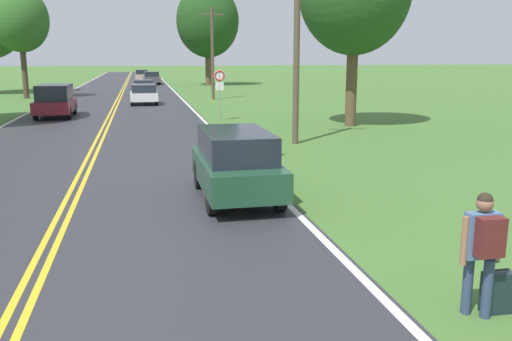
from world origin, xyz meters
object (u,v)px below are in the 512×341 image
hitchhiker_person (483,243)px  car_maroon_van_approaching (55,100)px  fire_hydrant (275,145)px  car_white_hatchback_mid_near (144,94)px  traffic_sign (220,82)px  car_dark_green_suv_nearest (236,163)px  car_dark_grey_sedan_receding (152,78)px  car_silver_sedan_mid_far (143,87)px  car_champagne_hatchback_distant (142,75)px  tree_right_cluster (20,20)px  tree_far_back (208,21)px  suitcase (497,292)px

hitchhiker_person → car_maroon_van_approaching: car_maroon_van_approaching is taller
fire_hydrant → car_white_hatchback_mid_near: car_white_hatchback_mid_near is taller
traffic_sign → car_dark_green_suv_nearest: size_ratio=0.66×
traffic_sign → car_dark_grey_sedan_receding: bearing=93.9°
car_silver_sedan_mid_far → car_champagne_hatchback_distant: 26.91m
hitchhiker_person → tree_right_cluster: tree_right_cluster is taller
tree_far_back → car_champagne_hatchback_distant: (-7.64, 12.25, -6.48)m
car_dark_grey_sedan_receding → car_champagne_hatchback_distant: bearing=-174.6°
tree_far_back → car_dark_green_suv_nearest: bearing=-96.4°
car_white_hatchback_mid_near → car_dark_grey_sedan_receding: size_ratio=0.79×
car_champagne_hatchback_distant → tree_far_back: bearing=30.7°
tree_far_back → hitchhiker_person: bearing=-93.6°
tree_right_cluster → car_maroon_van_approaching: tree_right_cluster is taller
car_dark_green_suv_nearest → car_dark_grey_sedan_receding: car_dark_green_suv_nearest is taller
tree_right_cluster → car_white_hatchback_mid_near: size_ratio=2.48×
car_white_hatchback_mid_near → car_dark_green_suv_nearest: bearing=4.0°
car_champagne_hatchback_distant → hitchhiker_person: bearing=1.9°
tree_right_cluster → tree_far_back: (17.00, 17.09, 1.15)m
suitcase → tree_right_cluster: tree_right_cluster is taller
tree_far_back → car_silver_sedan_mid_far: bearing=-117.6°
tree_far_back → car_dark_grey_sedan_receding: 9.94m
traffic_sign → car_white_hatchback_mid_near: (-3.86, 10.92, -1.24)m
tree_right_cluster → car_white_hatchback_mid_near: tree_right_cluster is taller
tree_right_cluster → tree_far_back: tree_far_back is taller
tree_far_back → car_dark_green_suv_nearest: 52.51m
hitchhiker_person → traffic_sign: 22.77m
tree_far_back → car_champagne_hatchback_distant: size_ratio=3.26×
traffic_sign → car_silver_sedan_mid_far: bearing=100.3°
hitchhiker_person → car_champagne_hatchback_distant: bearing=4.4°
car_dark_green_suv_nearest → car_dark_grey_sedan_receding: bearing=-179.5°
fire_hydrant → car_silver_sedan_mid_far: 32.10m
car_maroon_van_approaching → car_silver_sedan_mid_far: 18.13m
fire_hydrant → car_white_hatchback_mid_near: (-4.20, 21.72, 0.40)m
car_white_hatchback_mid_near → car_maroon_van_approaching: bearing=-34.2°
hitchhiker_person → car_dark_grey_sedan_receding: hitchhiker_person is taller
hitchhiker_person → car_white_hatchback_mid_near: hitchhiker_person is taller
car_dark_green_suv_nearest → tree_right_cluster: bearing=-162.3°
tree_right_cluster → car_white_hatchback_mid_near: (9.31, -7.67, -5.39)m
car_maroon_van_approaching → car_silver_sedan_mid_far: (4.99, 17.43, -0.26)m
fire_hydrant → traffic_sign: (-0.35, 10.79, 1.64)m
hitchhiker_person → fire_hydrant: bearing=0.1°
suitcase → car_dark_grey_sedan_receding: car_dark_grey_sedan_receding is taller
traffic_sign → tree_right_cluster: (-13.16, 18.60, 4.15)m
traffic_sign → car_dark_green_suv_nearest: traffic_sign is taller
car_white_hatchback_mid_near → car_dark_grey_sedan_receding: 28.49m
suitcase → car_silver_sedan_mid_far: size_ratio=0.15×
hitchhiker_person → traffic_sign: size_ratio=0.63×
tree_far_back → car_silver_sedan_mid_far: tree_far_back is taller
hitchhiker_person → car_dark_grey_sedan_receding: size_ratio=0.38×
car_dark_green_suv_nearest → car_maroon_van_approaching: bearing=-161.0°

